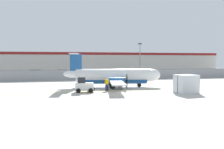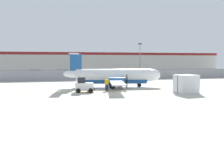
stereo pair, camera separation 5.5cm
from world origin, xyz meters
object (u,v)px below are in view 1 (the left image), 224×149
Objects in this scene: traffic_cone_near_right at (140,84)px; parked_car_5 at (153,72)px; parked_car_1 at (63,73)px; apron_light_pole at (140,58)px; parked_car_3 at (108,73)px; ground_crew_worker at (107,83)px; traffic_cone_far_right at (119,85)px; traffic_cone_near_left at (88,90)px; parked_car_2 at (84,74)px; parked_car_4 at (137,73)px; baggage_tug at (84,85)px; cargo_container at (186,84)px; commuter_airplane at (115,76)px; parked_car_0 at (35,73)px; traffic_cone_far_left at (78,87)px.

parked_car_5 is (10.25, 19.35, 0.58)m from traffic_cone_near_right.
parked_car_1 is 0.60× the size of apron_light_pole.
parked_car_1 is at bearing 179.50° from parked_car_5.
apron_light_pole is (3.96, -12.85, 3.41)m from parked_car_3.
traffic_cone_far_right is (2.35, 2.93, -0.64)m from ground_crew_worker.
apron_light_pole is (14.86, -14.07, 3.41)m from parked_car_1.
traffic_cone_far_right is at bearing 39.55° from traffic_cone_near_left.
parked_car_2 is 12.79m from parked_car_4.
ground_crew_worker is 2.66× the size of traffic_cone_near_left.
baggage_tug is 3.69× the size of traffic_cone_near_left.
parked_car_4 reaches higher than traffic_cone_far_right.
cargo_container is (12.04, -3.07, 0.24)m from baggage_tug.
parked_car_5 is at bearing 62.80° from commuter_airplane.
parked_car_0 reaches higher than traffic_cone_near_left.
baggage_tug is (-4.90, -4.26, -0.75)m from commuter_airplane.
commuter_airplane reaches higher than parked_car_2.
commuter_airplane is at bearing 105.74° from parked_car_2.
traffic_cone_far_left is at bearing 82.12° from ground_crew_worker.
parked_car_3 is (6.21, 4.23, 0.00)m from parked_car_2.
parked_car_1 is at bearing 97.03° from traffic_cone_near_left.
cargo_container is 11.87m from traffic_cone_near_left.
baggage_tug is 3.69× the size of traffic_cone_far_left.
parked_car_1 is at bearing 163.45° from parked_car_4.
parked_car_2 is (-1.25, 21.47, -0.06)m from ground_crew_worker.
cargo_container is 4.14× the size of traffic_cone_near_left.
baggage_tug is 0.54× the size of parked_car_1.
ground_crew_worker is at bearing -124.76° from apron_light_pole.
parked_car_1 is (-7.83, 23.45, -0.71)m from commuter_airplane.
ground_crew_worker is (3.01, 0.77, 0.10)m from baggage_tug.
traffic_cone_near_right is at bearing -110.56° from parked_car_5.
parked_car_2 is (-7.37, 16.96, 0.58)m from traffic_cone_near_right.
traffic_cone_far_right is at bearing 89.96° from parked_car_3.
traffic_cone_near_right is (8.61, 5.57, 0.00)m from traffic_cone_near_left.
traffic_cone_near_right is at bearing -108.56° from apron_light_pole.
parked_car_5 is at bearing 56.18° from traffic_cone_far_right.
parked_car_0 is (-21.53, 30.94, -0.21)m from cargo_container.
commuter_airplane is 3.69× the size of parked_car_2.
commuter_airplane is at bearing 126.47° from cargo_container.
commuter_airplane is 6.81× the size of baggage_tug.
traffic_cone_far_left is at bearing -175.47° from traffic_cone_far_right.
cargo_container is at bearing -86.86° from ground_crew_worker.
parked_car_1 is 10.97m from parked_car_3.
parked_car_0 is 0.97× the size of parked_car_3.
parked_car_0 is (-14.40, 23.62, -0.71)m from commuter_airplane.
apron_light_pole is (12.56, 10.41, 3.99)m from traffic_cone_far_left.
traffic_cone_near_left is 1.00× the size of traffic_cone_near_right.
parked_car_2 is at bearing 86.87° from traffic_cone_near_left.
traffic_cone_far_left is 25.02m from parked_car_4.
traffic_cone_far_left is at bearing -161.25° from commuter_airplane.
parked_car_2 is 0.99× the size of parked_car_5.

